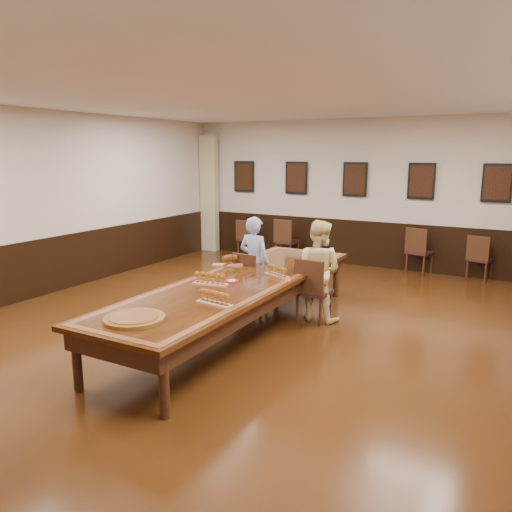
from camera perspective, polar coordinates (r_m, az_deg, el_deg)
The scene contains 23 objects.
floor at distance 7.08m, azimuth -1.99°, elevation -8.76°, with size 8.00×10.00×0.02m, color black.
ceiling at distance 6.67m, azimuth -2.19°, elevation 18.12°, with size 8.00×10.00×0.02m, color white.
wall_back at distance 11.26m, azimuth 11.30°, elevation 7.08°, with size 8.00×0.02×3.20m, color beige.
wall_left at distance 9.40m, azimuth -23.62°, elevation 5.45°, with size 0.02×10.00×3.20m, color beige.
chair_man at distance 7.97m, azimuth -0.57°, elevation -2.82°, with size 0.44×0.48×0.93m, color black, non-canonical shape.
chair_woman at distance 7.43m, azimuth 6.68°, elevation -3.84°, with size 0.45×0.49×0.96m, color black, non-canonical shape.
spare_chair_a at distance 12.09m, azimuth -1.01°, elevation 2.10°, with size 0.42×0.46×0.90m, color black, non-canonical shape.
spare_chair_b at distance 11.53m, azimuth 3.58°, elevation 1.84°, with size 0.46×0.50×0.99m, color black, non-canonical shape.
spare_chair_c at distance 10.84m, azimuth 18.21°, elevation 0.59°, with size 0.45×0.50×0.97m, color black, non-canonical shape.
spare_chair_d at distance 10.71m, azimuth 24.25°, elevation -0.17°, with size 0.42×0.46×0.90m, color black, non-canonical shape.
person_man at distance 7.98m, azimuth -0.18°, elevation -0.75°, with size 0.54×0.36×1.48m, color #4B68BC.
person_woman at distance 7.46m, azimuth 7.06°, elevation -1.64°, with size 0.75×0.58×1.51m, color #F8DA9B.
pink_phone at distance 6.85m, azimuth 3.68°, elevation -2.76°, with size 0.07×0.13×0.01m, color #D34681.
curtain at distance 12.76m, azimuth -5.36°, elevation 7.09°, with size 0.45×0.18×2.90m, color tan.
wainscoting at distance 6.92m, azimuth -2.02°, elevation -4.80°, with size 8.00×10.00×1.00m.
conference_table at distance 6.89m, azimuth -2.02°, elevation -3.91°, with size 1.40×5.00×0.76m.
posters at distance 11.17m, azimuth 11.24°, elevation 8.59°, with size 6.14×0.04×0.74m.
flight_a at distance 7.70m, azimuth -3.19°, elevation -0.57°, with size 0.47×0.35×0.17m.
flight_b at distance 7.04m, azimuth 2.44°, elevation -1.77°, with size 0.44×0.30×0.16m.
flight_c at distance 6.60m, azimuth -5.27°, elevation -2.66°, with size 0.49×0.21×0.18m.
flight_d at distance 5.75m, azimuth -4.78°, elevation -4.84°, with size 0.48×0.21×0.17m.
red_plate_grp at distance 6.77m, azimuth -2.78°, elevation -2.88°, with size 0.20×0.20×0.03m.
carved_platter at distance 5.38m, azimuth -13.74°, elevation -6.96°, with size 0.79×0.79×0.05m.
Camera 1 is at (3.43, -5.68, 2.46)m, focal length 35.00 mm.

